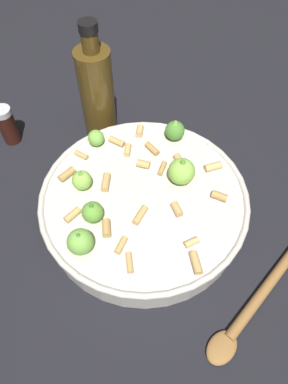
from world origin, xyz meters
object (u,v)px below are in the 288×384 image
Objects in this scene: pepper_shaker at (7,125)px; olive_oil_bottle at (98,92)px; cooking_pan at (143,202)px; wooden_spoon at (257,300)px.

pepper_shaker is 0.19m from olive_oil_bottle.
cooking_pan is 0.32m from pepper_shaker.
pepper_shaker is at bearing -13.65° from olive_oil_bottle.
olive_oil_bottle reaches higher than pepper_shaker.
pepper_shaker is (0.18, -0.27, 0.01)m from cooking_pan.
pepper_shaker is 0.32× the size of wooden_spoon.
pepper_shaker reaches higher than wooden_spoon.
wooden_spoon is at bearing 101.80° from olive_oil_bottle.
olive_oil_bottle reaches higher than cooking_pan.
olive_oil_bottle is at bearing 166.35° from pepper_shaker.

